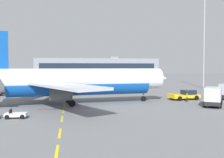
% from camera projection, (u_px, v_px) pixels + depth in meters
% --- Properties ---
extents(ground, '(400.00, 400.00, 0.00)m').
position_uv_depth(ground, '(161.00, 95.00, 61.38)').
color(ground, slate).
extents(apron_paint_markings, '(8.00, 94.80, 0.01)m').
position_uv_depth(apron_paint_markings, '(65.00, 98.00, 54.54)').
color(apron_paint_markings, yellow).
rests_on(apron_paint_markings, ground).
extents(airliner_foreground, '(34.80, 34.31, 12.20)m').
position_uv_depth(airliner_foreground, '(78.00, 81.00, 45.64)').
color(airliner_foreground, white).
rests_on(airliner_foreground, ground).
extents(pushback_tug, '(6.42, 4.03, 2.08)m').
position_uv_depth(pushback_tug, '(185.00, 95.00, 52.01)').
color(pushback_tug, yellow).
rests_on(pushback_tug, ground).
extents(catering_truck, '(5.86, 7.17, 3.14)m').
position_uv_depth(catering_truck, '(213.00, 96.00, 43.12)').
color(catering_truck, black).
rests_on(catering_truck, ground).
extents(ground_crew_worker, '(0.42, 0.58, 1.68)m').
position_uv_depth(ground_crew_worker, '(187.00, 97.00, 48.58)').
color(ground_crew_worker, '#232328').
rests_on(ground_crew_worker, ground).
extents(apron_light_mast_far, '(1.80, 1.80, 29.19)m').
position_uv_depth(apron_light_mast_far, '(204.00, 30.00, 79.41)').
color(apron_light_mast_far, slate).
rests_on(apron_light_mast_far, ground).
extents(terminal_satellite, '(87.47, 26.71, 14.49)m').
position_uv_depth(terminal_satellite, '(97.00, 68.00, 195.05)').
color(terminal_satellite, gray).
rests_on(terminal_satellite, ground).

